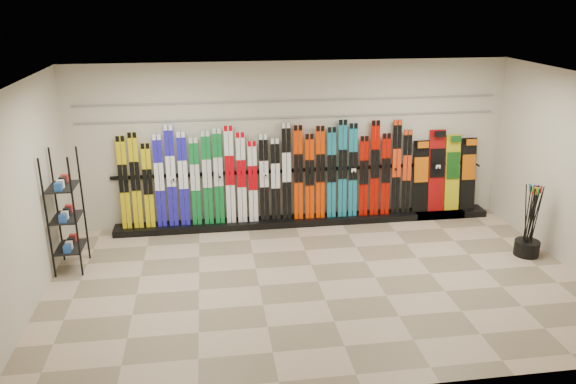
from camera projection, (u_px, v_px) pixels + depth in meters
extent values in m
plane|color=#86765C|center=(318.00, 281.00, 8.45)|extent=(8.00, 8.00, 0.00)
plane|color=beige|center=(293.00, 144.00, 10.29)|extent=(8.00, 0.00, 8.00)
plane|color=beige|center=(23.00, 202.00, 7.41)|extent=(0.00, 5.00, 5.00)
plane|color=silver|center=(322.00, 81.00, 7.46)|extent=(8.00, 8.00, 0.00)
cube|color=black|center=(306.00, 220.00, 10.59)|extent=(8.00, 0.40, 0.12)
cube|color=gold|center=(124.00, 183.00, 9.87)|extent=(0.17, 0.17, 1.67)
cube|color=gold|center=(136.00, 181.00, 9.89)|extent=(0.17, 0.17, 1.72)
cube|color=gold|center=(148.00, 186.00, 9.95)|extent=(0.17, 0.16, 1.53)
cube|color=#1E18B3|center=(160.00, 181.00, 9.96)|extent=(0.17, 0.17, 1.67)
cube|color=#1E18B3|center=(171.00, 176.00, 9.97)|extent=(0.17, 0.18, 1.84)
cube|color=#1E18B3|center=(183.00, 179.00, 10.01)|extent=(0.17, 0.17, 1.71)
cube|color=#0B6D2A|center=(195.00, 182.00, 10.05)|extent=(0.17, 0.16, 1.60)
cube|color=#0B6D2A|center=(207.00, 178.00, 10.07)|extent=(0.17, 0.17, 1.71)
cube|color=#0B6D2A|center=(218.00, 177.00, 10.09)|extent=(0.17, 0.18, 1.75)
cube|color=white|center=(230.00, 175.00, 10.11)|extent=(0.17, 0.18, 1.79)
cube|color=white|center=(241.00, 178.00, 10.16)|extent=(0.17, 0.17, 1.66)
cube|color=white|center=(253.00, 182.00, 10.21)|extent=(0.17, 0.15, 1.50)
cube|color=black|center=(264.00, 178.00, 10.22)|extent=(0.17, 0.16, 1.61)
cube|color=black|center=(276.00, 180.00, 10.26)|extent=(0.17, 0.16, 1.53)
cube|color=black|center=(287.00, 172.00, 10.25)|extent=(0.17, 0.18, 1.81)
cube|color=#E23400|center=(298.00, 173.00, 10.29)|extent=(0.17, 0.18, 1.75)
cube|color=#E23400|center=(310.00, 177.00, 10.34)|extent=(0.17, 0.16, 1.59)
cube|color=#E23400|center=(320.00, 173.00, 10.35)|extent=(0.17, 0.18, 1.73)
cube|color=#177289|center=(332.00, 173.00, 10.38)|extent=(0.17, 0.17, 1.70)
cube|color=#177289|center=(343.00, 169.00, 10.40)|extent=(0.17, 0.18, 1.83)
cube|color=#177289|center=(353.00, 170.00, 10.43)|extent=(0.17, 0.18, 1.76)
cube|color=#AC0A00|center=(364.00, 176.00, 10.49)|extent=(0.17, 0.16, 1.52)
cube|color=#AC0A00|center=(375.00, 168.00, 10.48)|extent=(0.17, 0.18, 1.80)
cube|color=#AC0A00|center=(386.00, 174.00, 10.54)|extent=(0.17, 0.16, 1.55)
cube|color=black|center=(396.00, 168.00, 10.54)|extent=(0.17, 0.18, 1.80)
cube|color=black|center=(407.00, 172.00, 10.59)|extent=(0.17, 0.16, 1.61)
cube|color=black|center=(421.00, 177.00, 10.71)|extent=(0.31, 0.21, 1.37)
cube|color=#990C0C|center=(437.00, 171.00, 10.74)|extent=(0.32, 0.24, 1.57)
cube|color=gold|center=(452.00, 173.00, 10.79)|extent=(0.29, 0.23, 1.46)
cube|color=black|center=(468.00, 174.00, 10.84)|extent=(0.30, 0.22, 1.39)
cube|color=black|center=(66.00, 212.00, 8.58)|extent=(0.40, 0.60, 1.89)
cylinder|color=black|center=(527.00, 248.00, 9.28)|extent=(0.40, 0.40, 0.25)
cylinder|color=black|center=(536.00, 220.00, 9.14)|extent=(0.09, 0.06, 1.18)
cylinder|color=black|center=(532.00, 222.00, 9.09)|extent=(0.06, 0.14, 1.18)
cylinder|color=black|center=(529.00, 219.00, 9.21)|extent=(0.12, 0.12, 1.17)
cylinder|color=black|center=(528.00, 222.00, 9.08)|extent=(0.03, 0.14, 1.18)
cylinder|color=black|center=(531.00, 219.00, 9.18)|extent=(0.06, 0.07, 1.18)
cylinder|color=black|center=(533.00, 222.00, 9.07)|extent=(0.04, 0.07, 1.18)
cylinder|color=black|center=(525.00, 218.00, 9.25)|extent=(0.15, 0.04, 1.17)
cylinder|color=black|center=(526.00, 219.00, 9.20)|extent=(0.09, 0.12, 1.18)
cylinder|color=black|center=(528.00, 222.00, 9.08)|extent=(0.10, 0.13, 1.17)
cylinder|color=black|center=(530.00, 221.00, 9.09)|extent=(0.07, 0.03, 1.18)
cylinder|color=black|center=(534.00, 219.00, 9.18)|extent=(0.02, 0.03, 1.18)
cylinder|color=black|center=(534.00, 222.00, 9.06)|extent=(0.15, 0.06, 1.17)
cube|color=gray|center=(293.00, 117.00, 10.11)|extent=(7.60, 0.02, 0.03)
cube|color=gray|center=(293.00, 101.00, 10.01)|extent=(7.60, 0.02, 0.03)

